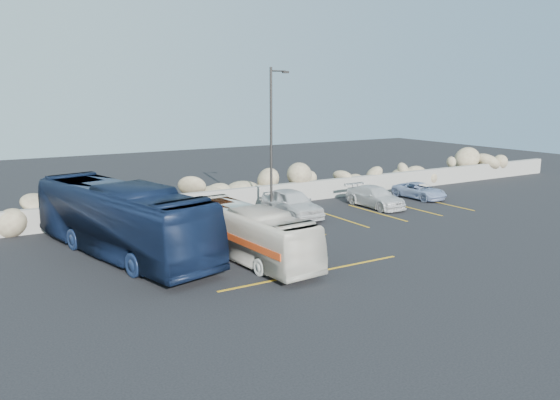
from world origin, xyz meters
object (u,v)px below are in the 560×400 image
car_a (292,203)px  tour_coach (121,219)px  lamppost (272,137)px  car_c (375,197)px  car_d (419,191)px  vintage_bus (249,233)px

car_a → tour_coach: bearing=-165.4°
tour_coach → lamppost: bearing=5.9°
tour_coach → car_c: bearing=-6.3°
lamppost → car_d: 11.20m
tour_coach → car_c: size_ratio=2.63×
vintage_bus → tour_coach: tour_coach is taller
lamppost → car_a: size_ratio=1.78×
car_c → car_a: bearing=175.9°
tour_coach → car_c: 15.64m
lamppost → vintage_bus: 8.70m
car_d → car_c: bearing=-176.1°
tour_coach → car_d: size_ratio=3.02×
lamppost → tour_coach: (-9.13, -3.28, -2.77)m
car_a → vintage_bus: bearing=-134.0°
vintage_bus → car_d: bearing=16.3°
lamppost → car_c: (6.35, -1.23, -3.69)m
car_d → tour_coach: bearing=-176.3°
car_a → car_c: car_a is taller
lamppost → car_c: size_ratio=1.92×
car_c → car_d: 4.21m
vintage_bus → car_a: 7.86m
tour_coach → car_a: bearing=-0.4°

